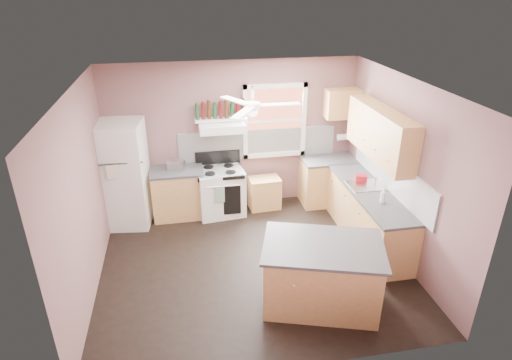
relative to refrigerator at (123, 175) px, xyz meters
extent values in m
plane|color=black|center=(1.95, -1.61, -0.92)|extent=(4.50, 4.50, 0.00)
plane|color=white|center=(1.95, -1.61, 1.78)|extent=(4.50, 4.50, 0.00)
cube|color=#765151|center=(1.95, 0.41, 0.43)|extent=(4.50, 0.05, 2.70)
cube|color=#765151|center=(4.22, -1.61, 0.43)|extent=(0.05, 4.00, 2.70)
cube|color=#765151|center=(-0.32, -1.61, 0.43)|extent=(0.05, 4.00, 2.70)
cube|color=white|center=(2.40, 0.37, 0.26)|extent=(2.90, 0.03, 0.55)
cube|color=white|center=(4.18, -1.31, 0.26)|extent=(0.03, 2.60, 0.55)
cube|color=brown|center=(2.70, 0.37, 0.68)|extent=(1.00, 0.02, 1.20)
cube|color=white|center=(2.70, 0.34, 0.68)|extent=(1.16, 0.07, 1.36)
cube|color=white|center=(0.00, 0.00, 0.00)|extent=(0.86, 0.84, 1.84)
cube|color=#B77E4C|center=(0.89, 0.09, -0.49)|extent=(0.90, 0.60, 0.86)
cube|color=#3D3D3F|center=(0.89, 0.09, -0.04)|extent=(0.92, 0.62, 0.04)
cube|color=silver|center=(0.89, 0.09, 0.07)|extent=(0.32, 0.25, 0.18)
cube|color=white|center=(1.64, 0.03, -0.49)|extent=(0.87, 0.72, 0.86)
cube|color=white|center=(1.72, 0.14, 0.70)|extent=(0.78, 0.50, 0.14)
cube|color=white|center=(1.72, 0.26, 0.80)|extent=(0.90, 0.26, 0.03)
cube|color=#B77E4C|center=(2.47, 0.08, -0.63)|extent=(0.59, 0.41, 0.57)
cube|color=#B77E4C|center=(3.70, 0.09, -0.49)|extent=(1.00, 0.60, 0.86)
cube|color=#B77E4C|center=(3.90, -1.31, -0.49)|extent=(0.60, 2.20, 0.86)
cube|color=#3D3D3F|center=(3.70, 0.09, -0.04)|extent=(1.02, 0.62, 0.04)
cube|color=#3D3D3F|center=(3.89, -1.31, -0.04)|extent=(0.62, 2.22, 0.04)
cube|color=silver|center=(3.89, -1.11, -0.02)|extent=(0.55, 0.45, 0.03)
cylinder|color=silver|center=(4.05, -1.11, 0.05)|extent=(0.03, 0.03, 0.14)
cube|color=#B77E4C|center=(4.03, -1.11, 0.86)|extent=(0.33, 1.80, 0.76)
cube|color=#B77E4C|center=(3.90, 0.22, 0.98)|extent=(0.60, 0.33, 0.52)
cylinder|color=white|center=(4.02, 0.25, 0.33)|extent=(0.26, 0.12, 0.12)
cube|color=#B77E4C|center=(2.67, -2.63, -0.49)|extent=(1.63, 1.29, 0.86)
cube|color=#3D3D3F|center=(2.67, -2.63, -0.04)|extent=(1.74, 1.40, 0.04)
cylinder|color=white|center=(1.95, -1.61, 1.53)|extent=(0.20, 0.20, 0.08)
imported|color=silver|center=(3.90, -1.70, 0.11)|extent=(0.13, 0.13, 0.25)
cube|color=#AF0F1A|center=(3.89, -0.92, 0.03)|extent=(0.21, 0.17, 0.10)
cylinder|color=#143819|center=(1.32, 0.26, 0.95)|extent=(0.06, 0.06, 0.27)
cylinder|color=#590F0F|center=(1.42, 0.26, 0.96)|extent=(0.06, 0.06, 0.29)
cylinder|color=#3F230F|center=(1.52, 0.26, 0.97)|extent=(0.06, 0.06, 0.31)
cylinder|color=#143819|center=(1.62, 0.26, 0.95)|extent=(0.06, 0.06, 0.27)
cylinder|color=#590F0F|center=(1.72, 0.26, 0.96)|extent=(0.06, 0.06, 0.29)
cylinder|color=#3F230F|center=(1.82, 0.26, 0.97)|extent=(0.06, 0.06, 0.31)
cylinder|color=#143819|center=(1.92, 0.26, 0.95)|extent=(0.06, 0.06, 0.27)
cylinder|color=#590F0F|center=(2.02, 0.26, 0.96)|extent=(0.06, 0.06, 0.29)
cylinder|color=#3F230F|center=(2.12, 0.26, 0.97)|extent=(0.06, 0.06, 0.31)
camera|label=1|loc=(1.02, -6.89, 3.00)|focal=30.00mm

